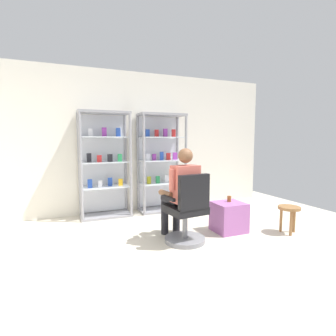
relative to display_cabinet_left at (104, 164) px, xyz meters
The scene contains 9 objects.
ground_plane 2.98m from the display_cabinet_left, 78.75° to the right, with size 7.20×7.20×0.00m, color beige.
back_wall 0.71m from the display_cabinet_left, 23.32° to the left, with size 6.00×0.10×2.70m, color silver.
display_cabinet_left is the anchor object (origin of this frame).
display_cabinet_right 1.10m from the display_cabinet_left, ahead, with size 0.90×0.45×1.90m.
office_chair 2.03m from the display_cabinet_left, 65.25° to the right, with size 0.59×0.56×0.96m.
seated_shopkeeper 1.81m from the display_cabinet_left, 63.64° to the right, with size 0.52×0.59×1.29m.
storage_crate 2.38m from the display_cabinet_left, 44.44° to the right, with size 0.46×0.42×0.45m, color #9E599E.
tea_glass 2.30m from the display_cabinet_left, 42.80° to the right, with size 0.06×0.06×0.09m, color brown.
wooden_stool 3.19m from the display_cabinet_left, 39.69° to the right, with size 0.32×0.32×0.41m.
Camera 1 is at (-1.30, -2.14, 1.40)m, focal length 28.44 mm.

